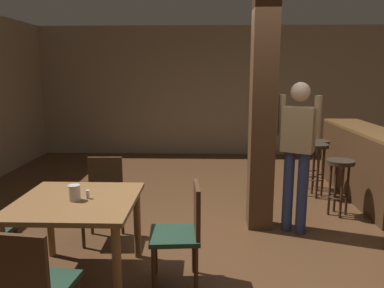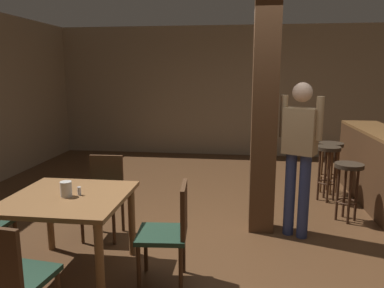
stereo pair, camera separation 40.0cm
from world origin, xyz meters
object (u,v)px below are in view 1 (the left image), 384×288
Objects in this scene: chair_north at (104,194)px; napkin_cup at (74,193)px; bar_stool_mid at (316,158)px; salt_shaker at (88,194)px; bar_stool_near at (340,174)px; bar_stool_far at (317,153)px; dining_table at (77,212)px; chair_east at (183,229)px; standing_person at (298,147)px; chair_south at (32,285)px; bar_counter at (360,163)px.

chair_north is 0.94m from napkin_cup.
salt_shaker is at bearing -138.40° from bar_stool_mid.
bar_stool_near is 0.94× the size of bar_stool_far.
bar_stool_far is (2.86, 1.88, 0.08)m from chair_north.
bar_stool_near is at bearing 30.42° from napkin_cup.
napkin_cup is (-0.00, -0.03, 0.18)m from dining_table.
bar_stool_mid is at bearing 52.81° from chair_east.
bar_stool_far is (0.04, 1.11, 0.04)m from bar_stool_near.
standing_person is at bearing -115.40° from bar_stool_mid.
dining_table is 0.92m from chair_south.
chair_south reaches higher than salt_shaker.
chair_south is (0.01, -0.91, -0.13)m from dining_table.
chair_east is 0.88m from salt_shaker.
dining_table is at bearing -165.50° from salt_shaker.
dining_table is at bearing -152.68° from standing_person.
chair_south is 0.52× the size of standing_person.
chair_south reaches higher than bar_stool_near.
salt_shaker is 2.32m from standing_person.
chair_south is at bearing -136.57° from standing_person.
chair_south reaches higher than bar_stool_mid.
chair_south is at bearing -127.96° from bar_stool_far.
salt_shaker is 4.02m from bar_counter.
chair_north is 2.93m from bar_stool_near.
bar_stool_far reaches higher than dining_table.
salt_shaker is 0.10× the size of bar_stool_near.
bar_stool_mid is (2.75, 2.40, -0.23)m from napkin_cup.
bar_stool_mid is at bearing 28.84° from chair_north.
chair_north is 11.88× the size of salt_shaker.
napkin_cup is 4.13m from bar_counter.
bar_stool_near is at bearing -91.90° from bar_stool_far.
dining_table is at bearing -139.09° from bar_stool_mid.
salt_shaker is 0.03× the size of bar_counter.
bar_stool_mid is at bearing 64.60° from standing_person.
standing_person is 0.73× the size of bar_counter.
bar_stool_far reaches higher than bar_stool_near.
standing_person is 1.47m from bar_stool_mid.
salt_shaker is 0.10× the size of bar_stool_far.
standing_person is (2.14, 1.13, 0.18)m from napkin_cup.
bar_stool_mid is at bearing 40.91° from dining_table.
salt_shaker is at bearing -135.49° from bar_stool_far.
chair_east is at bearing 44.20° from chair_south.
bar_stool_near is (0.69, 0.53, -0.46)m from standing_person.
bar_stool_far is at bearing 43.81° from dining_table.
salt_shaker is 3.89m from bar_stool_far.
dining_table is at bearing 80.59° from napkin_cup.
chair_east is 3.38m from bar_stool_far.
bar_stool_mid is (1.82, 2.40, 0.08)m from chair_east.
bar_counter is (3.37, 2.33, -0.11)m from dining_table.
bar_counter is (3.37, 2.36, -0.30)m from napkin_cup.
salt_shaker is (0.10, 0.05, -0.03)m from napkin_cup.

